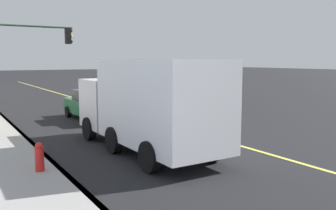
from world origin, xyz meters
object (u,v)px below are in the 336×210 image
Objects in this scene: car_red at (128,92)px; fire_hydrant at (40,160)px; truck_white at (148,103)px; traffic_light_mast at (28,51)px; car_green at (92,105)px.

car_red is 16.97m from fire_hydrant.
truck_white is 1.37× the size of traffic_light_mast.
truck_white is at bearing 157.05° from car_red.
truck_white reaches higher than car_red.
fire_hydrant is at bearing 151.23° from car_green.
car_red is 4.42× the size of fire_hydrant.
fire_hydrant is at bearing 170.04° from traffic_light_mast.
traffic_light_mast is at bearing -9.96° from fire_hydrant.
truck_white is at bearing -169.22° from traffic_light_mast.
traffic_light_mast reaches higher than car_green.
car_red is at bearing -22.95° from truck_white.
traffic_light_mast is 5.56× the size of fire_hydrant.
truck_white is at bearing -78.27° from fire_hydrant.
car_green is 4.60m from traffic_light_mast.
car_red is at bearing -65.70° from traffic_light_mast.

